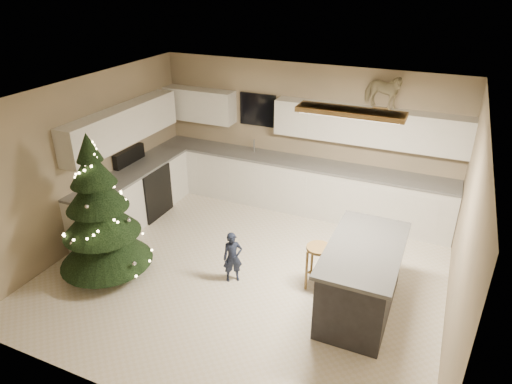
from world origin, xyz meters
TOP-DOWN VIEW (x-y plane):
  - ground_plane at (0.00, 0.00)m, footprint 5.50×5.50m
  - room_shell at (0.02, 0.00)m, footprint 5.52×5.02m
  - cabinetry at (-0.91, 1.65)m, footprint 5.50×3.20m
  - island at (1.69, -0.14)m, footprint 0.90×1.70m
  - bar_stool at (1.05, 0.08)m, footprint 0.34×0.34m
  - christmas_tree at (-1.85, -0.83)m, footprint 1.35×1.31m
  - toddler at (-0.09, -0.26)m, footprint 0.33×0.31m
  - rocking_horse at (1.31, 2.33)m, footprint 0.70×0.44m

SIDE VIEW (x-z plane):
  - ground_plane at x=0.00m, z-range 0.00..0.00m
  - toddler at x=-0.09m, z-range 0.00..0.76m
  - island at x=1.69m, z-range 0.00..0.95m
  - bar_stool at x=1.05m, z-range 0.17..0.82m
  - cabinetry at x=-0.91m, z-range -0.24..1.76m
  - christmas_tree at x=-1.85m, z-range -0.19..1.97m
  - room_shell at x=0.02m, z-range 0.44..3.05m
  - rocking_horse at x=1.31m, z-range 2.01..2.58m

